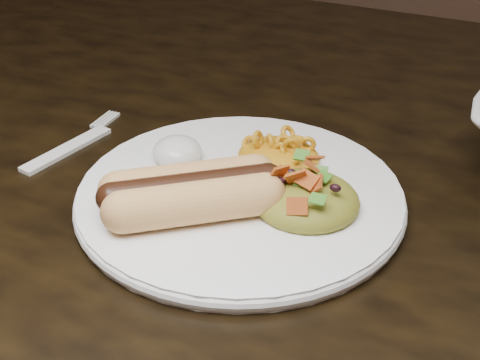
% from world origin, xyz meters
% --- Properties ---
extents(table, '(1.60, 0.90, 0.75)m').
position_xyz_m(table, '(0.00, 0.00, 0.66)').
color(table, black).
rests_on(table, floor).
extents(plate, '(0.28, 0.28, 0.01)m').
position_xyz_m(plate, '(0.01, -0.07, 0.76)').
color(plate, white).
rests_on(plate, table).
extents(hotdog, '(0.11, 0.12, 0.03)m').
position_xyz_m(hotdog, '(-0.01, -0.11, 0.78)').
color(hotdog, '#FFC572').
rests_on(hotdog, plate).
extents(mac_and_cheese, '(0.08, 0.07, 0.03)m').
position_xyz_m(mac_and_cheese, '(0.03, -0.02, 0.78)').
color(mac_and_cheese, orange).
rests_on(mac_and_cheese, plate).
extents(sour_cream, '(0.05, 0.05, 0.03)m').
position_xyz_m(sour_cream, '(-0.06, -0.05, 0.78)').
color(sour_cream, silver).
rests_on(sour_cream, plate).
extents(taco_salad, '(0.08, 0.08, 0.04)m').
position_xyz_m(taco_salad, '(0.07, -0.07, 0.78)').
color(taco_salad, '#BB741D').
rests_on(taco_salad, plate).
extents(fork, '(0.05, 0.14, 0.00)m').
position_xyz_m(fork, '(-0.17, -0.06, 0.75)').
color(fork, silver).
rests_on(fork, table).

